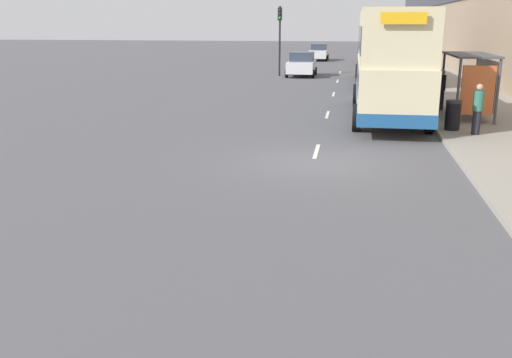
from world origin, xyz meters
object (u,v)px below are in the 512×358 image
(car_1, at_px, (366,46))
(litter_bin, at_px, (453,115))
(bus_shelter, at_px, (475,74))
(pedestrian_2, at_px, (441,89))
(traffic_light_far_kerb, at_px, (280,29))
(car_2, at_px, (319,52))
(double_decker_bus_near, at_px, (390,62))
(pedestrian_at_shelter, at_px, (478,109))
(pedestrian_1, at_px, (430,85))
(car_0, at_px, (302,64))
(car_3, at_px, (376,55))
(double_decker_bus_ahead, at_px, (380,48))

(car_1, relative_size, litter_bin, 4.19)
(bus_shelter, height_order, car_1, bus_shelter)
(pedestrian_2, xyz_separation_m, traffic_light_far_kerb, (-9.20, 16.90, 2.32))
(car_2, height_order, traffic_light_far_kerb, traffic_light_far_kerb)
(car_1, height_order, car_2, car_2)
(double_decker_bus_near, xyz_separation_m, pedestrian_at_shelter, (2.72, -3.97, -1.27))
(pedestrian_1, xyz_separation_m, litter_bin, (-0.01, -6.76, -0.35))
(car_0, distance_m, pedestrian_at_shelter, 23.74)
(double_decker_bus_near, relative_size, traffic_light_far_kerb, 2.13)
(car_1, bearing_deg, double_decker_bus_near, -90.07)
(pedestrian_1, distance_m, pedestrian_2, 1.91)
(car_0, bearing_deg, traffic_light_far_kerb, -5.90)
(bus_shelter, relative_size, car_0, 1.08)
(car_2, height_order, litter_bin, car_2)
(pedestrian_at_shelter, relative_size, litter_bin, 1.63)
(bus_shelter, relative_size, car_1, 0.95)
(pedestrian_at_shelter, relative_size, pedestrian_1, 0.99)
(bus_shelter, distance_m, pedestrian_at_shelter, 3.98)
(bus_shelter, relative_size, car_2, 0.94)
(car_0, xyz_separation_m, car_2, (0.13, 18.68, -0.02))
(car_2, bearing_deg, bus_shelter, 102.69)
(car_0, distance_m, litter_bin, 22.80)
(car_0, relative_size, car_3, 0.93)
(car_2, distance_m, pedestrian_1, 34.28)
(bus_shelter, bearing_deg, pedestrian_at_shelter, -98.51)
(litter_bin, bearing_deg, traffic_light_far_kerb, 112.35)
(pedestrian_1, height_order, litter_bin, pedestrian_1)
(pedestrian_2, bearing_deg, double_decker_bus_near, -144.19)
(double_decker_bus_ahead, height_order, traffic_light_far_kerb, traffic_light_far_kerb)
(bus_shelter, bearing_deg, car_0, 114.65)
(double_decker_bus_near, distance_m, double_decker_bus_ahead, 13.94)
(pedestrian_2, bearing_deg, car_2, 101.81)
(double_decker_bus_ahead, distance_m, car_0, 7.11)
(litter_bin, bearing_deg, car_3, 92.42)
(double_decker_bus_near, xyz_separation_m, litter_bin, (2.08, -3.19, -1.62))
(litter_bin, xyz_separation_m, traffic_light_far_kerb, (-8.95, 21.77, 2.68))
(car_3, xyz_separation_m, pedestrian_at_shelter, (2.14, -36.14, 0.17))
(car_2, distance_m, litter_bin, 40.91)
(car_1, height_order, pedestrian_at_shelter, pedestrian_at_shelter)
(car_0, xyz_separation_m, litter_bin, (7.28, -21.60, -0.20))
(litter_bin, bearing_deg, car_0, 108.63)
(car_1, height_order, pedestrian_1, pedestrian_1)
(traffic_light_far_kerb, bearing_deg, bus_shelter, -61.47)
(traffic_light_far_kerb, bearing_deg, litter_bin, -67.65)
(pedestrian_1, bearing_deg, double_decker_bus_near, -120.26)
(double_decker_bus_ahead, distance_m, car_3, 18.29)
(pedestrian_2, relative_size, traffic_light_far_kerb, 0.35)
(car_1, xyz_separation_m, pedestrian_at_shelter, (2.65, -59.47, 0.18))
(car_0, bearing_deg, car_3, -112.82)
(car_2, xyz_separation_m, litter_bin, (7.16, -40.28, -0.18))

